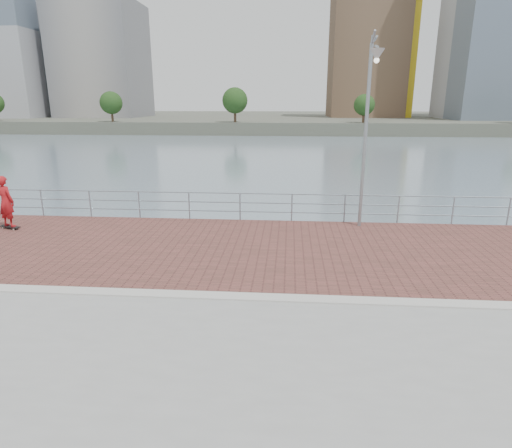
{
  "coord_description": "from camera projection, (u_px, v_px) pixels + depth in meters",
  "views": [
    {
      "loc": [
        0.89,
        -9.41,
        4.61
      ],
      "look_at": [
        0.0,
        2.0,
        1.3
      ],
      "focal_mm": 30.0,
      "sensor_mm": 36.0,
      "label": 1
    }
  ],
  "objects": [
    {
      "name": "water",
      "position": [
        250.0,
        370.0,
        10.91
      ],
      "size": [
        400.0,
        400.0,
        0.0
      ],
      "primitive_type": "plane",
      "color": "slate",
      "rests_on": "ground"
    },
    {
      "name": "brick_lane",
      "position": [
        260.0,
        249.0,
        13.8
      ],
      "size": [
        40.0,
        6.8,
        0.02
      ],
      "primitive_type": "cube",
      "color": "brown",
      "rests_on": "seawall"
    },
    {
      "name": "curb",
      "position": [
        250.0,
        297.0,
        10.35
      ],
      "size": [
        40.0,
        0.4,
        0.06
      ],
      "primitive_type": "cube",
      "color": "#B7B5AD",
      "rests_on": "seawall"
    },
    {
      "name": "far_shore",
      "position": [
        287.0,
        119.0,
        127.89
      ],
      "size": [
        320.0,
        95.0,
        2.5
      ],
      "primitive_type": "cube",
      "color": "#4C5142",
      "rests_on": "ground"
    },
    {
      "name": "guardrail",
      "position": [
        266.0,
        204.0,
        16.87
      ],
      "size": [
        39.06,
        0.06,
        1.13
      ],
      "color": "#8C9EA8",
      "rests_on": "brick_lane"
    },
    {
      "name": "street_lamp",
      "position": [
        370.0,
        100.0,
        14.56
      ],
      "size": [
        0.48,
        1.39,
        6.53
      ],
      "color": "gray",
      "rests_on": "brick_lane"
    },
    {
      "name": "skateboard",
      "position": [
        10.0,
        227.0,
        15.9
      ],
      "size": [
        0.86,
        0.44,
        0.1
      ],
      "rotation": [
        0.0,
        0.0,
        -0.28
      ],
      "color": "black",
      "rests_on": "brick_lane"
    },
    {
      "name": "skateboarder",
      "position": [
        6.0,
        202.0,
        15.63
      ],
      "size": [
        0.79,
        0.63,
        1.9
      ],
      "primitive_type": "imported",
      "rotation": [
        0.0,
        0.0,
        2.86
      ],
      "color": "#AD171B",
      "rests_on": "skateboard"
    },
    {
      "name": "skyline",
      "position": [
        417.0,
        15.0,
        101.43
      ],
      "size": [
        233.0,
        41.0,
        59.04
      ],
      "color": "#ADA38E",
      "rests_on": "far_shore"
    },
    {
      "name": "shoreline_trees",
      "position": [
        263.0,
        102.0,
        83.22
      ],
      "size": [
        109.74,
        5.13,
        6.84
      ],
      "color": "#473323",
      "rests_on": "far_shore"
    }
  ]
}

